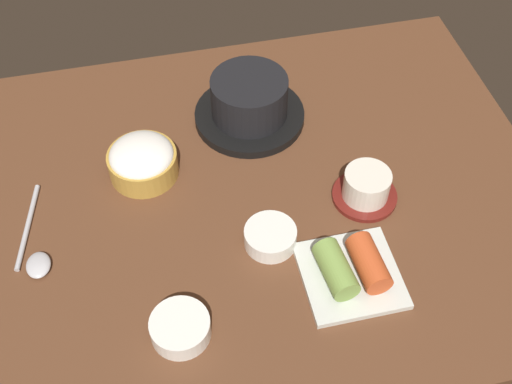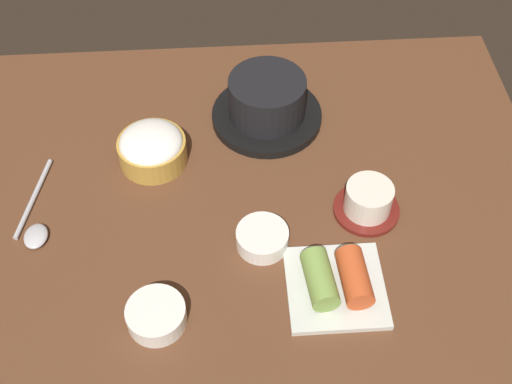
{
  "view_description": "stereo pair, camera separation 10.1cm",
  "coord_description": "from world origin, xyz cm",
  "px_view_note": "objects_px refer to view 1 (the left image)",
  "views": [
    {
      "loc": [
        -12.12,
        -64.37,
        83.45
      ],
      "look_at": [
        2.0,
        -2.0,
        5.0
      ],
      "focal_mm": 45.63,
      "sensor_mm": 36.0,
      "label": 1
    },
    {
      "loc": [
        -2.11,
        -65.81,
        83.45
      ],
      "look_at": [
        2.0,
        -2.0,
        5.0
      ],
      "focal_mm": 45.63,
      "sensor_mm": 36.0,
      "label": 2
    }
  ],
  "objects_px": {
    "stone_pot": "(249,102)",
    "banchan_cup_center": "(270,236)",
    "rice_bowl": "(142,160)",
    "spoon": "(35,252)",
    "side_bowl_near": "(180,328)",
    "kimchi_plate": "(351,270)",
    "tea_cup_with_saucer": "(366,187)"
  },
  "relations": [
    {
      "from": "kimchi_plate",
      "to": "spoon",
      "type": "bearing_deg",
      "value": 162.35
    },
    {
      "from": "rice_bowl",
      "to": "spoon",
      "type": "height_order",
      "value": "rice_bowl"
    },
    {
      "from": "stone_pot",
      "to": "spoon",
      "type": "bearing_deg",
      "value": -150.59
    },
    {
      "from": "tea_cup_with_saucer",
      "to": "side_bowl_near",
      "type": "distance_m",
      "value": 0.37
    },
    {
      "from": "stone_pot",
      "to": "tea_cup_with_saucer",
      "type": "distance_m",
      "value": 0.26
    },
    {
      "from": "rice_bowl",
      "to": "spoon",
      "type": "distance_m",
      "value": 0.22
    },
    {
      "from": "rice_bowl",
      "to": "banchan_cup_center",
      "type": "distance_m",
      "value": 0.25
    },
    {
      "from": "stone_pot",
      "to": "banchan_cup_center",
      "type": "relative_size",
      "value": 2.44
    },
    {
      "from": "stone_pot",
      "to": "banchan_cup_center",
      "type": "height_order",
      "value": "stone_pot"
    },
    {
      "from": "tea_cup_with_saucer",
      "to": "banchan_cup_center",
      "type": "distance_m",
      "value": 0.18
    },
    {
      "from": "kimchi_plate",
      "to": "stone_pot",
      "type": "bearing_deg",
      "value": 101.59
    },
    {
      "from": "rice_bowl",
      "to": "side_bowl_near",
      "type": "relative_size",
      "value": 1.37
    },
    {
      "from": "stone_pot",
      "to": "tea_cup_with_saucer",
      "type": "bearing_deg",
      "value": -56.82
    },
    {
      "from": "rice_bowl",
      "to": "banchan_cup_center",
      "type": "height_order",
      "value": "rice_bowl"
    },
    {
      "from": "kimchi_plate",
      "to": "side_bowl_near",
      "type": "bearing_deg",
      "value": -172.21
    },
    {
      "from": "banchan_cup_center",
      "to": "kimchi_plate",
      "type": "xyz_separation_m",
      "value": [
        0.1,
        -0.09,
        0.0
      ]
    },
    {
      "from": "side_bowl_near",
      "to": "spoon",
      "type": "relative_size",
      "value": 0.46
    },
    {
      "from": "stone_pot",
      "to": "side_bowl_near",
      "type": "bearing_deg",
      "value": -115.03
    },
    {
      "from": "tea_cup_with_saucer",
      "to": "stone_pot",
      "type": "bearing_deg",
      "value": 123.18
    },
    {
      "from": "stone_pot",
      "to": "tea_cup_with_saucer",
      "type": "height_order",
      "value": "stone_pot"
    },
    {
      "from": "stone_pot",
      "to": "banchan_cup_center",
      "type": "xyz_separation_m",
      "value": [
        -0.03,
        -0.27,
        -0.02
      ]
    },
    {
      "from": "spoon",
      "to": "kimchi_plate",
      "type": "bearing_deg",
      "value": -17.65
    },
    {
      "from": "stone_pot",
      "to": "spoon",
      "type": "relative_size",
      "value": 1.07
    },
    {
      "from": "spoon",
      "to": "banchan_cup_center",
      "type": "bearing_deg",
      "value": -9.26
    },
    {
      "from": "stone_pot",
      "to": "banchan_cup_center",
      "type": "distance_m",
      "value": 0.27
    },
    {
      "from": "kimchi_plate",
      "to": "side_bowl_near",
      "type": "xyz_separation_m",
      "value": [
        -0.25,
        -0.03,
        -0.0
      ]
    },
    {
      "from": "rice_bowl",
      "to": "kimchi_plate",
      "type": "bearing_deg",
      "value": -44.88
    },
    {
      "from": "rice_bowl",
      "to": "side_bowl_near",
      "type": "bearing_deg",
      "value": -87.12
    },
    {
      "from": "tea_cup_with_saucer",
      "to": "kimchi_plate",
      "type": "relative_size",
      "value": 0.74
    },
    {
      "from": "tea_cup_with_saucer",
      "to": "kimchi_plate",
      "type": "distance_m",
      "value": 0.15
    },
    {
      "from": "spoon",
      "to": "stone_pot",
      "type": "bearing_deg",
      "value": 29.41
    },
    {
      "from": "side_bowl_near",
      "to": "spoon",
      "type": "height_order",
      "value": "side_bowl_near"
    }
  ]
}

